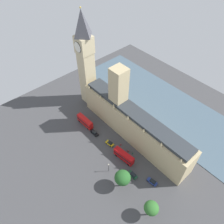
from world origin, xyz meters
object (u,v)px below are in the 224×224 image
object	(u,v)px
car_dark_green_opposite_hall	(133,175)
pedestrian_by_river_gate	(133,153)
double_decker_bus_kerbside	(124,156)
plane_tree_slot_10	(123,178)
car_blue_midblock	(152,182)
pedestrian_corner	(121,145)
clock_tower	(86,60)
plane_tree_leading	(151,208)
pedestrian_near_tower	(128,151)
car_black_far_end	(94,133)
parliament_building	(132,121)
street_lamp_slot_11	(109,166)
double_decker_bus_trailing	(85,121)
car_yellow_cab_under_trees	(110,143)

from	to	relation	value
car_dark_green_opposite_hall	pedestrian_by_river_gate	size ratio (longest dim) A/B	3.08
car_dark_green_opposite_hall	double_decker_bus_kerbside	bearing A→B (deg)	70.56
pedestrian_by_river_gate	plane_tree_slot_10	distance (m)	17.77
car_blue_midblock	pedestrian_corner	world-z (taller)	car_blue_midblock
clock_tower	pedestrian_by_river_gate	world-z (taller)	clock_tower
double_decker_bus_kerbside	plane_tree_leading	size ratio (longest dim) A/B	1.19
pedestrian_near_tower	pedestrian_corner	bearing A→B (deg)	119.98
plane_tree_slot_10	car_dark_green_opposite_hall	bearing A→B (deg)	-178.76
car_black_far_end	car_blue_midblock	distance (m)	37.41
double_decker_bus_kerbside	car_dark_green_opposite_hall	distance (m)	9.35
clock_tower	plane_tree_slot_10	size ratio (longest dim) A/B	5.41
parliament_building	plane_tree_leading	distance (m)	40.22
car_black_far_end	double_decker_bus_kerbside	size ratio (longest dim) A/B	0.45
car_blue_midblock	street_lamp_slot_11	bearing A→B (deg)	115.04
double_decker_bus_kerbside	pedestrian_near_tower	distance (m)	4.89
parliament_building	car_dark_green_opposite_hall	xyz separation A→B (m)	(16.10, 17.31, -8.70)
double_decker_bus_trailing	plane_tree_slot_10	bearing A→B (deg)	-104.97
pedestrian_near_tower	car_blue_midblock	bearing A→B (deg)	-69.97
pedestrian_near_tower	pedestrian_corner	xyz separation A→B (m)	(0.00, -5.10, -0.03)
pedestrian_by_river_gate	plane_tree_slot_10	bearing A→B (deg)	-7.98
car_yellow_cab_under_trees	double_decker_bus_kerbside	bearing A→B (deg)	-100.76
car_yellow_cab_under_trees	double_decker_bus_kerbside	size ratio (longest dim) A/B	0.41
car_black_far_end	car_blue_midblock	size ratio (longest dim) A/B	1.01
pedestrian_by_river_gate	street_lamp_slot_11	distance (m)	14.82
car_yellow_cab_under_trees	car_blue_midblock	world-z (taller)	same
clock_tower	car_dark_green_opposite_hall	size ratio (longest dim) A/B	11.52
car_dark_green_opposite_hall	street_lamp_slot_11	bearing A→B (deg)	125.14
clock_tower	street_lamp_slot_11	xyz separation A→B (m)	(22.41, 43.40, -23.51)
clock_tower	double_decker_bus_trailing	distance (m)	32.02
pedestrian_by_river_gate	clock_tower	bearing A→B (deg)	-137.06
car_dark_green_opposite_hall	pedestrian_corner	world-z (taller)	car_dark_green_opposite_hall
pedestrian_by_river_gate	parliament_building	bearing A→B (deg)	-167.44
car_dark_green_opposite_hall	pedestrian_near_tower	xyz separation A→B (m)	(-7.16, -10.13, -0.16)
car_black_far_end	street_lamp_slot_11	distance (m)	22.61
street_lamp_slot_11	pedestrian_near_tower	bearing A→B (deg)	-174.12
parliament_building	car_black_far_end	world-z (taller)	parliament_building
street_lamp_slot_11	car_dark_green_opposite_hall	bearing A→B (deg)	126.25
car_black_far_end	pedestrian_near_tower	bearing A→B (deg)	103.48
car_black_far_end	pedestrian_corner	world-z (taller)	car_black_far_end
plane_tree_slot_10	clock_tower	bearing A→B (deg)	-113.36
car_blue_midblock	pedestrian_by_river_gate	xyz separation A→B (m)	(-3.96, -15.68, -0.21)
car_black_far_end	car_yellow_cab_under_trees	distance (m)	10.33
pedestrian_near_tower	plane_tree_leading	xyz separation A→B (m)	(13.87, 25.82, 5.86)
parliament_building	double_decker_bus_trailing	size ratio (longest dim) A/B	6.05
car_yellow_cab_under_trees	plane_tree_leading	bearing A→B (deg)	-113.71
parliament_building	car_blue_midblock	bearing A→B (deg)	64.33
parliament_building	car_blue_midblock	world-z (taller)	parliament_building
pedestrian_by_river_gate	plane_tree_slot_10	xyz separation A→B (m)	(14.55, 8.00, 6.34)
car_dark_green_opposite_hall	car_blue_midblock	world-z (taller)	same
plane_tree_slot_10	street_lamp_slot_11	distance (m)	9.33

